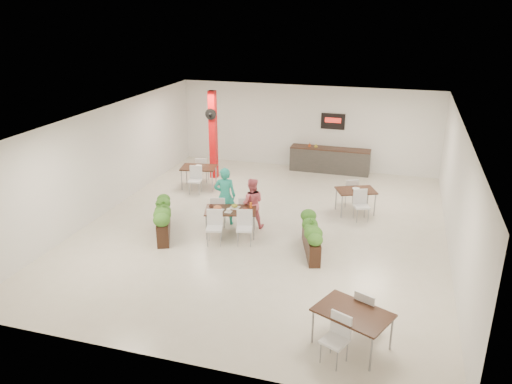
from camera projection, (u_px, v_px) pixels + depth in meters
The scene contains 12 objects.
ground at pixel (264, 228), 14.37m from camera, with size 12.00×12.00×0.00m, color beige.
room_shell at pixel (265, 161), 13.66m from camera, with size 10.10×12.10×3.22m.
red_column at pixel (213, 134), 17.99m from camera, with size 0.40×0.41×3.20m.
service_counter at pixel (330, 159), 19.00m from camera, with size 3.00×0.64×2.20m.
main_table at pixel (230, 213), 13.72m from camera, with size 1.61×1.89×0.92m.
diner_man at pixel (225, 196), 14.33m from camera, with size 0.63×0.41×1.72m, color teal.
diner_woman at pixel (252, 203), 14.16m from camera, with size 0.72×0.56×1.47m, color #F16B7A.
planter_left at pixel (163, 217), 13.80m from camera, with size 1.06×1.83×1.03m.
planter_right at pixel (311, 235), 12.77m from camera, with size 0.83×1.76×0.95m.
side_table_a at pixel (199, 170), 17.32m from camera, with size 1.31×1.67×0.92m.
side_table_b at pixel (356, 194), 15.18m from camera, with size 1.35×1.65×0.92m.
side_table_c at pixel (353, 317), 9.17m from camera, with size 1.59×1.65×0.92m.
Camera 1 is at (3.51, -12.61, 6.02)m, focal length 35.00 mm.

